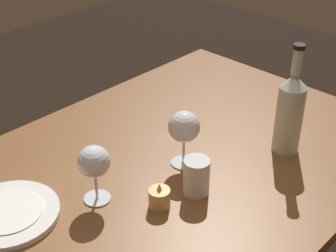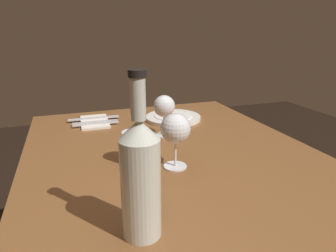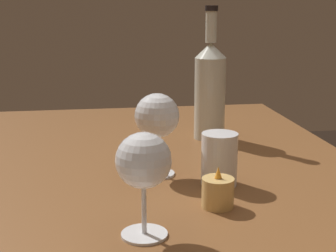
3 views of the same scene
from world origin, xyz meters
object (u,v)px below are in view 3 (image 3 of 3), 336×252
Objects in this scene: wine_glass_right at (144,163)px; water_tumbler at (219,161)px; wine_glass_left at (157,117)px; votive_candle at (218,193)px; wine_bottle at (210,88)px.

water_tumbler is (-0.19, 0.15, -0.06)m from wine_glass_right.
wine_glass_left reaches higher than water_tumbler.
wine_glass_right is 2.24× the size of votive_candle.
votive_candle is (0.41, -0.08, -0.10)m from wine_bottle.
wine_glass_left is 0.20m from votive_candle.
water_tumbler is (0.31, -0.06, -0.08)m from wine_bottle.
wine_glass_right reaches higher than votive_candle.
wine_glass_right is 0.25m from water_tumbler.
wine_glass_left reaches higher than wine_glass_right.
wine_glass_left is at bearing 168.54° from wine_glass_right.
water_tumbler is 1.41× the size of votive_candle.
wine_glass_left is 0.14m from water_tumbler.
wine_glass_right is 0.48× the size of wine_bottle.
wine_glass_left is at bearing -32.71° from wine_bottle.
wine_bottle is (-0.50, 0.21, 0.01)m from wine_glass_right.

